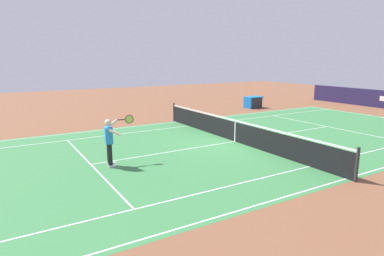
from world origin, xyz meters
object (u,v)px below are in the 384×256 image
tennis_net (235,131)px  equipment_cart_tarped (253,102)px  tennis_player_near (110,140)px  tennis_ball (108,141)px

tennis_net → equipment_cart_tarped: tennis_net is taller
tennis_player_near → tennis_ball: size_ratio=25.71×
tennis_net → equipment_cart_tarped: (-7.67, -7.49, -0.05)m
equipment_cart_tarped → tennis_player_near: bearing=30.7°
tennis_player_near → tennis_ball: tennis_player_near is taller
tennis_player_near → tennis_ball: (-0.96, -3.45, -0.90)m
tennis_net → tennis_player_near: bearing=5.1°
tennis_ball → tennis_player_near: bearing=74.4°
tennis_net → tennis_ball: 5.70m
tennis_net → tennis_ball: bearing=-31.0°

